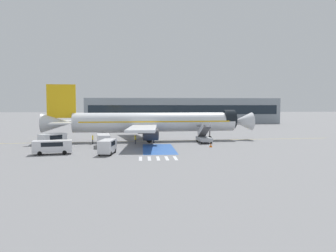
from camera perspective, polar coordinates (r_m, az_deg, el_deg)
ground_plane at (r=67.39m, az=-1.21°, el=-2.60°), size 600.00×600.00×0.00m
apron_leadline_yellow at (r=67.31m, az=-2.19°, el=-2.60°), size 76.68×6.07×0.01m
apron_stand_patch_blue at (r=55.01m, az=-1.64°, el=-3.99°), size 5.29×13.71×0.01m
apron_walkway_bar_0 at (r=45.15m, az=-4.80°, el=-5.67°), size 0.44×3.60×0.01m
apron_walkway_bar_1 at (r=45.17m, az=-3.27°, el=-5.66°), size 0.44×3.60×0.01m
apron_walkway_bar_2 at (r=45.21m, az=-1.74°, el=-5.65°), size 0.44×3.60×0.01m
apron_walkway_bar_3 at (r=45.28m, az=-0.22°, el=-5.63°), size 0.44×3.60×0.01m
apron_walkway_bar_4 at (r=45.39m, az=1.30°, el=-5.61°), size 0.44×3.60×0.01m
airliner at (r=66.93m, az=-2.75°, el=0.65°), size 43.25×33.84×11.38m
boarding_stairs_forward at (r=64.53m, az=6.30°, el=-2.01°), size 2.56×5.36×4.01m
fuel_tanker at (r=90.97m, az=-8.76°, el=0.02°), size 10.61×4.12×3.33m
service_van_0 at (r=58.74m, az=-11.17°, el=-2.29°), size 2.88×5.77×2.20m
service_van_1 at (r=51.73m, az=-19.47°, el=-3.30°), size 5.85×3.02×2.06m
service_van_2 at (r=49.57m, az=-10.53°, el=-3.39°), size 2.44×4.92×2.16m
service_van_3 at (r=60.39m, az=-19.46°, el=-2.19°), size 4.45×4.89×2.36m
ground_crew_0 at (r=63.01m, az=-12.98°, el=-2.18°), size 0.24×0.44×1.77m
ground_crew_1 at (r=61.73m, az=-5.72°, el=-2.19°), size 0.36×0.48×1.84m
ground_crew_2 at (r=63.76m, az=-2.51°, el=-2.00°), size 0.45×0.26×1.83m
traffic_cone_0 at (r=57.64m, az=7.46°, el=-3.35°), size 0.59×0.59×0.66m
terminal_building at (r=134.95m, az=2.55°, el=2.66°), size 77.93×12.10×10.20m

